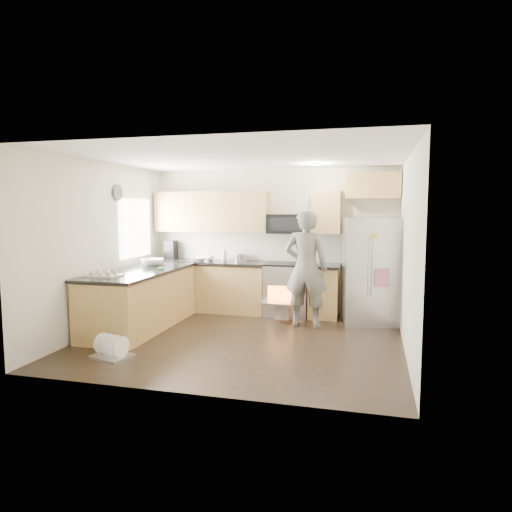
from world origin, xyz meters
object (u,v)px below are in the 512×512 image
(person, at_px, (306,268))
(dish_rack, at_px, (112,351))
(stove_range, at_px, (287,277))
(refrigerator, at_px, (370,271))

(person, bearing_deg, dish_rack, 47.61)
(stove_range, distance_m, refrigerator, 1.45)
(stove_range, xyz_separation_m, refrigerator, (1.42, -0.22, 0.20))
(stove_range, relative_size, dish_rack, 3.20)
(stove_range, bearing_deg, dish_rack, -121.37)
(person, distance_m, dish_rack, 3.17)
(person, bearing_deg, stove_range, -55.89)
(stove_range, height_order, refrigerator, stove_range)
(refrigerator, height_order, person, person)
(dish_rack, bearing_deg, refrigerator, 39.82)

